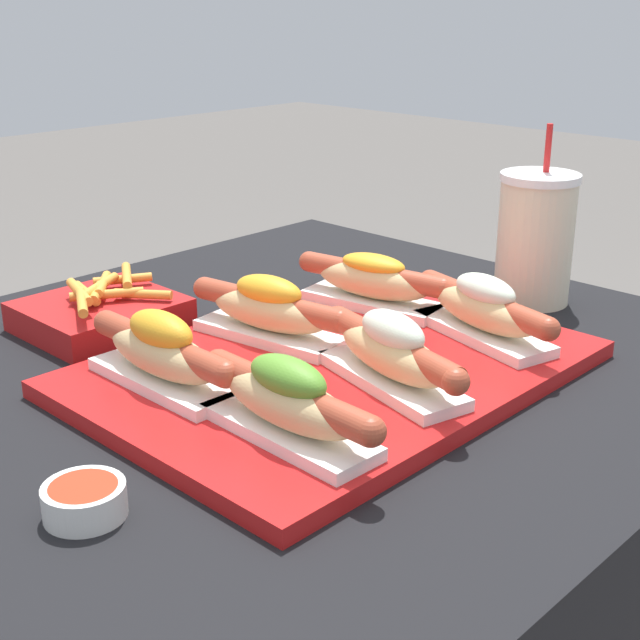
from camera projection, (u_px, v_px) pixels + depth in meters
patio_table at (273, 626)px, 1.08m from camera, size 1.01×0.86×0.69m
serving_tray at (334, 368)px, 0.94m from camera, size 0.51×0.38×0.02m
hot_dog_0 at (288, 401)px, 0.76m from camera, size 0.07×0.22×0.07m
hot_dog_1 at (392, 353)px, 0.86m from camera, size 0.10×0.21×0.08m
hot_dog_2 at (484, 309)px, 0.98m from camera, size 0.10×0.21×0.07m
hot_dog_3 at (162, 353)px, 0.86m from camera, size 0.06×0.22×0.08m
hot_dog_4 at (269, 310)px, 0.98m from camera, size 0.09×0.22×0.07m
hot_dog_5 at (373, 281)px, 1.08m from camera, size 0.09×0.21×0.07m
sauce_bowl at (84, 499)px, 0.69m from camera, size 0.07×0.07×0.03m
drink_cup at (535, 238)px, 1.14m from camera, size 0.10×0.10×0.23m
fries_basket at (101, 312)px, 1.07m from camera, size 0.17×0.16×0.06m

